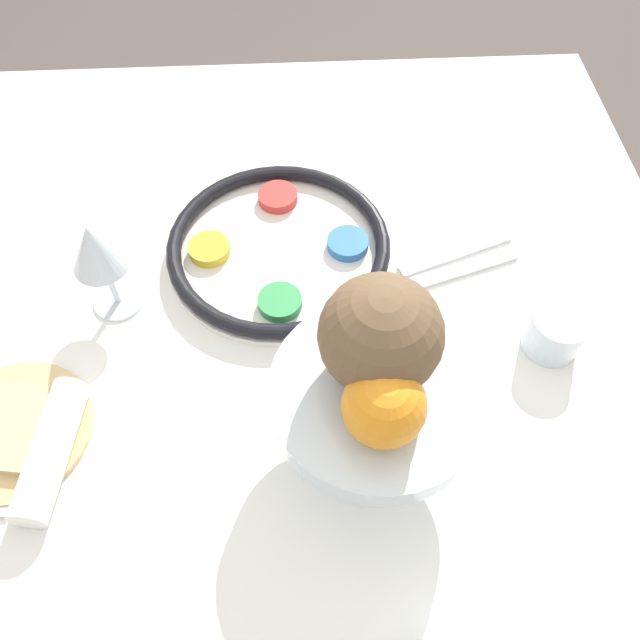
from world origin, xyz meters
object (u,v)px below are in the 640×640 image
object	(u,v)px
coconut	(381,335)
bread_plate	(12,429)
orange_fruit	(384,406)
napkin_roll	(51,450)
cup_mid	(555,332)
fruit_stand	(376,401)
wine_glass	(96,250)
seder_plate	(279,247)

from	to	relation	value
coconut	bread_plate	bearing A→B (deg)	-91.36
orange_fruit	napkin_roll	bearing A→B (deg)	-96.15
cup_mid	napkin_roll	bearing A→B (deg)	-78.66
coconut	cup_mid	xyz separation A→B (m)	(-0.09, 0.23, -0.15)
bread_plate	napkin_roll	bearing A→B (deg)	58.16
fruit_stand	cup_mid	size ratio (longest dim) A/B	3.13
fruit_stand	coconut	distance (m)	0.09
coconut	napkin_roll	distance (m)	0.38
cup_mid	wine_glass	bearing A→B (deg)	-99.89
seder_plate	napkin_roll	distance (m)	0.37
bread_plate	cup_mid	bearing A→B (deg)	97.49
bread_plate	fruit_stand	bearing A→B (deg)	85.49
seder_plate	wine_glass	bearing A→B (deg)	-71.47
wine_glass	cup_mid	xyz separation A→B (m)	(0.09, 0.53, -0.07)
fruit_stand	coconut	size ratio (longest dim) A/B	1.85
orange_fruit	coconut	xyz separation A→B (m)	(-0.06, 0.00, 0.02)
orange_fruit	cup_mid	xyz separation A→B (m)	(-0.15, 0.23, -0.13)
fruit_stand	napkin_roll	bearing A→B (deg)	-89.75
orange_fruit	napkin_roll	world-z (taller)	orange_fruit
wine_glass	napkin_roll	world-z (taller)	wine_glass
seder_plate	fruit_stand	distance (m)	0.30
orange_fruit	wine_glass	bearing A→B (deg)	-129.17
coconut	bread_plate	xyz separation A→B (m)	(-0.01, -0.40, -0.17)
seder_plate	napkin_roll	size ratio (longest dim) A/B	1.87
fruit_stand	napkin_roll	size ratio (longest dim) A/B	1.33
coconut	orange_fruit	bearing A→B (deg)	-1.97
napkin_roll	wine_glass	bearing A→B (deg)	168.97
coconut	cup_mid	bearing A→B (deg)	111.70
orange_fruit	bread_plate	xyz separation A→B (m)	(-0.07, -0.39, -0.15)
orange_fruit	bread_plate	bearing A→B (deg)	-100.01
wine_glass	coconut	size ratio (longest dim) A/B	1.22
bread_plate	napkin_roll	xyz separation A→B (m)	(0.03, 0.05, 0.01)
coconut	seder_plate	bearing A→B (deg)	-159.33
napkin_roll	seder_plate	bearing A→B (deg)	138.27
wine_glass	napkin_roll	xyz separation A→B (m)	(0.21, -0.04, -0.08)
seder_plate	cup_mid	xyz separation A→B (m)	(0.16, 0.33, 0.01)
wine_glass	cup_mid	bearing A→B (deg)	80.11
fruit_stand	cup_mid	distance (m)	0.27
wine_glass	orange_fruit	xyz separation A→B (m)	(0.25, 0.30, 0.06)
fruit_stand	orange_fruit	distance (m)	0.08
wine_glass	napkin_roll	distance (m)	0.23
orange_fruit	seder_plate	bearing A→B (deg)	-163.38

